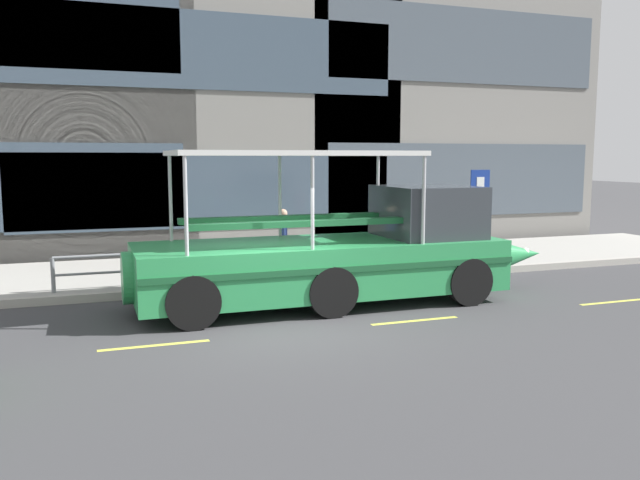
{
  "coord_description": "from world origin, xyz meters",
  "views": [
    {
      "loc": [
        -3.35,
        -11.37,
        3.07
      ],
      "look_at": [
        1.36,
        1.71,
        1.3
      ],
      "focal_mm": 36.47,
      "sensor_mm": 36.0,
      "label": 1
    }
  ],
  "objects_px": {
    "duck_tour_boat": "(346,253)",
    "pedestrian_near_bow": "(392,227)",
    "parking_sign": "(479,199)",
    "pedestrian_mid_left": "(283,235)"
  },
  "relations": [
    {
      "from": "pedestrian_near_bow",
      "to": "pedestrian_mid_left",
      "type": "xyz_separation_m",
      "value": [
        -3.11,
        -0.19,
        -0.07
      ]
    },
    {
      "from": "pedestrian_near_bow",
      "to": "pedestrian_mid_left",
      "type": "height_order",
      "value": "pedestrian_near_bow"
    },
    {
      "from": "pedestrian_near_bow",
      "to": "pedestrian_mid_left",
      "type": "bearing_deg",
      "value": -176.53
    },
    {
      "from": "duck_tour_boat",
      "to": "parking_sign",
      "type": "bearing_deg",
      "value": 29.42
    },
    {
      "from": "duck_tour_boat",
      "to": "pedestrian_mid_left",
      "type": "relative_size",
      "value": 5.9
    },
    {
      "from": "parking_sign",
      "to": "duck_tour_boat",
      "type": "xyz_separation_m",
      "value": [
        -5.19,
        -2.92,
        -0.86
      ]
    },
    {
      "from": "pedestrian_near_bow",
      "to": "parking_sign",
      "type": "bearing_deg",
      "value": -2.67
    },
    {
      "from": "duck_tour_boat",
      "to": "pedestrian_near_bow",
      "type": "relative_size",
      "value": 5.5
    },
    {
      "from": "duck_tour_boat",
      "to": "pedestrian_near_bow",
      "type": "bearing_deg",
      "value": 49.86
    },
    {
      "from": "pedestrian_near_bow",
      "to": "pedestrian_mid_left",
      "type": "relative_size",
      "value": 1.07
    }
  ]
}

